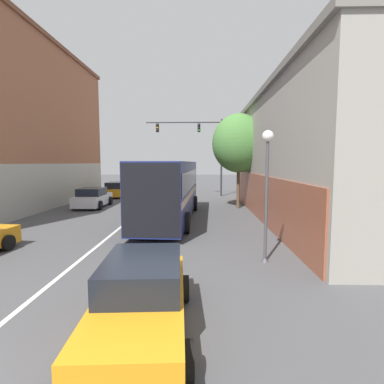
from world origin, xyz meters
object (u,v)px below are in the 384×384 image
traffic_signal_gantry (201,142)px  street_lamp (267,179)px  hatchback_foreground (142,298)px  parked_car_left_far (116,190)px  street_tree_near (239,143)px  parked_car_left_mid (93,198)px  bus (170,187)px

traffic_signal_gantry → street_lamp: 19.99m
hatchback_foreground → street_lamp: 5.67m
hatchback_foreground → parked_car_left_far: parked_car_left_far is taller
street_tree_near → street_lamp: bearing=-92.8°
street_lamp → parked_car_left_mid: bearing=130.1°
street_lamp → street_tree_near: size_ratio=0.64×
parked_car_left_mid → street_lamp: (10.05, -11.94, 2.07)m
parked_car_left_far → bus: bearing=-154.2°
hatchback_foreground → traffic_signal_gantry: bearing=-6.6°
hatchback_foreground → street_lamp: street_lamp is taller
parked_car_left_far → street_tree_near: street_tree_near is taller
bus → street_lamp: (3.88, -7.30, 0.88)m
parked_car_left_mid → street_tree_near: 11.33m
hatchback_foreground → traffic_signal_gantry: 24.33m
traffic_signal_gantry → bus: bearing=-98.1°
bus → parked_car_left_mid: 7.81m
street_lamp → hatchback_foreground: bearing=-128.2°
parked_car_left_far → parked_car_left_mid: bearing=178.5°
parked_car_left_mid → traffic_signal_gantry: traffic_signal_gantry is taller
parked_car_left_far → hatchback_foreground: bearing=-166.2°
parked_car_left_mid → street_tree_near: size_ratio=0.62×
hatchback_foreground → traffic_signal_gantry: traffic_signal_gantry is taller
hatchback_foreground → parked_car_left_mid: (-6.78, 16.09, 0.02)m
hatchback_foreground → street_lamp: (3.26, 4.15, 2.09)m
parked_car_left_far → street_tree_near: 13.51m
street_lamp → bus: bearing=118.0°
parked_car_left_far → traffic_signal_gantry: 9.41m
parked_car_left_far → street_lamp: (10.24, -18.85, 2.08)m
traffic_signal_gantry → street_tree_near: size_ratio=1.11×
street_lamp → street_tree_near: street_tree_near is taller
parked_car_left_mid → street_lamp: bearing=-141.3°
bus → parked_car_left_far: size_ratio=2.38×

